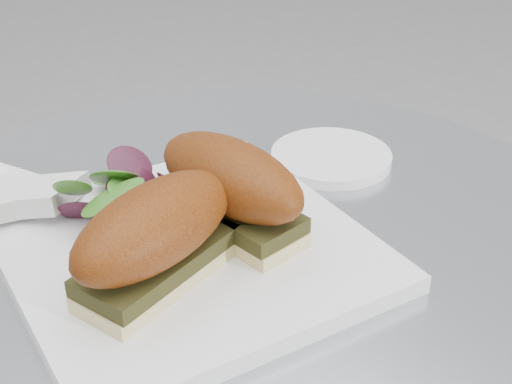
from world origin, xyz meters
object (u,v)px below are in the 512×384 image
Objects in this scene: plate at (187,250)px; sandwich_left at (156,235)px; sandwich_right at (230,185)px; saucer at (331,157)px.

sandwich_left reaches higher than plate.
sandwich_right is at bearing -1.67° from plate.
sandwich_right is (0.04, -0.00, 0.05)m from plate.
sandwich_left is (-0.04, -0.03, 0.05)m from plate.
saucer is (0.21, 0.07, -0.00)m from plate.
plate is 1.66× the size of sandwich_left.
plate is at bearing 18.38° from sandwich_left.
sandwich_right is 1.30× the size of saucer.
sandwich_right reaches higher than saucer.
plate is at bearing -101.95° from sandwich_right.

